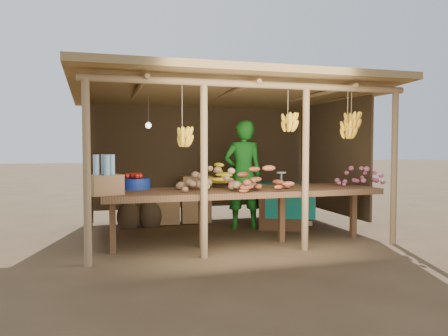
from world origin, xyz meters
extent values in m
plane|color=brown|center=(0.00, 0.00, 0.00)|extent=(60.00, 60.00, 0.00)
cylinder|color=#9B7850|center=(-2.10, -1.50, 1.10)|extent=(0.09, 0.09, 2.20)
cylinder|color=#9B7850|center=(2.10, -1.50, 1.10)|extent=(0.09, 0.09, 2.20)
cylinder|color=#9B7850|center=(-2.10, 1.50, 1.10)|extent=(0.09, 0.09, 2.20)
cylinder|color=#9B7850|center=(2.10, 1.50, 1.10)|extent=(0.09, 0.09, 2.20)
cylinder|color=#9B7850|center=(-0.70, -1.50, 1.10)|extent=(0.09, 0.09, 2.20)
cylinder|color=#9B7850|center=(0.70, -1.50, 1.10)|extent=(0.09, 0.09, 2.20)
cylinder|color=#9B7850|center=(0.00, -1.50, 2.20)|extent=(4.40, 0.09, 0.09)
cylinder|color=#9B7850|center=(0.00, 1.50, 2.20)|extent=(4.40, 0.09, 0.09)
cube|color=#9C7B49|center=(0.00, 0.00, 2.29)|extent=(4.70, 3.50, 0.28)
cube|color=#493721|center=(0.00, 1.48, 1.21)|extent=(4.20, 0.04, 1.98)
cube|color=#493721|center=(-2.08, 0.20, 1.21)|extent=(0.04, 2.40, 1.98)
cube|color=#493721|center=(2.08, 0.20, 1.21)|extent=(0.04, 2.40, 1.98)
cube|color=brown|center=(0.00, -0.95, 0.76)|extent=(3.90, 1.05, 0.08)
cube|color=brown|center=(-1.80, -0.95, 0.36)|extent=(0.08, 0.08, 0.72)
cube|color=brown|center=(-0.60, -0.95, 0.36)|extent=(0.08, 0.08, 0.72)
cube|color=brown|center=(0.60, -0.95, 0.36)|extent=(0.08, 0.08, 0.72)
cube|color=brown|center=(1.80, -0.95, 0.36)|extent=(0.08, 0.08, 0.72)
cylinder|color=navy|center=(-1.47, -0.52, 0.88)|extent=(0.43, 0.43, 0.15)
cube|color=olive|center=(-1.90, -1.15, 0.93)|extent=(0.49, 0.44, 0.25)
imported|color=#1A781D|center=(0.41, 0.24, 0.92)|extent=(0.71, 0.50, 1.84)
cube|color=brown|center=(1.05, 0.08, 0.34)|extent=(0.93, 0.87, 0.69)
cube|color=#0B836E|center=(1.05, 0.08, 0.72)|extent=(1.04, 0.98, 0.07)
cube|color=olive|center=(-0.26, 0.96, 0.23)|extent=(0.56, 0.46, 0.42)
cube|color=olive|center=(-0.26, 0.96, 0.65)|extent=(0.56, 0.46, 0.42)
cube|color=olive|center=(-0.84, 0.96, 0.23)|extent=(0.56, 0.46, 0.42)
ellipsoid|color=#493721|center=(-1.48, 0.79, 0.24)|extent=(0.40, 0.40, 0.55)
ellipsoid|color=#493721|center=(-1.11, 0.79, 0.24)|extent=(0.40, 0.40, 0.55)
camera|label=1|loc=(-1.99, -6.79, 1.42)|focal=35.00mm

